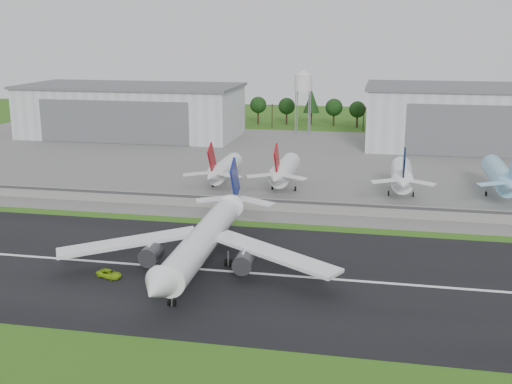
% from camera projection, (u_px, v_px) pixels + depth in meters
% --- Properties ---
extents(ground, '(600.00, 600.00, 0.00)m').
position_uv_depth(ground, '(200.00, 290.00, 119.32)').
color(ground, '#2D5915').
rests_on(ground, ground).
extents(runway, '(320.00, 60.00, 0.10)m').
position_uv_depth(runway, '(214.00, 270.00, 128.80)').
color(runway, black).
rests_on(runway, ground).
extents(runway_centerline, '(220.00, 1.00, 0.02)m').
position_uv_depth(runway_centerline, '(214.00, 270.00, 128.79)').
color(runway_centerline, white).
rests_on(runway_centerline, runway).
extents(apron, '(320.00, 150.00, 0.10)m').
position_uv_depth(apron, '(293.00, 162.00, 233.27)').
color(apron, slate).
rests_on(apron, ground).
extents(blast_fence, '(240.00, 0.61, 3.50)m').
position_uv_depth(blast_fence, '(258.00, 204.00, 171.09)').
color(blast_fence, gray).
rests_on(blast_fence, ground).
extents(hangar_west, '(97.00, 44.00, 23.20)m').
position_uv_depth(hangar_west, '(132.00, 110.00, 288.53)').
color(hangar_west, silver).
rests_on(hangar_west, ground).
extents(hangar_east, '(102.00, 47.00, 25.20)m').
position_uv_depth(hangar_east, '(494.00, 117.00, 258.35)').
color(hangar_east, silver).
rests_on(hangar_east, ground).
extents(water_tower, '(8.40, 8.40, 29.40)m').
position_uv_depth(water_tower, '(304.00, 81.00, 289.93)').
color(water_tower, '#99999E').
rests_on(water_tower, ground).
extents(utility_poles, '(230.00, 3.00, 12.00)m').
position_uv_depth(utility_poles, '(317.00, 130.00, 309.26)').
color(utility_poles, black).
rests_on(utility_poles, ground).
extents(treeline, '(320.00, 16.00, 22.00)m').
position_uv_depth(treeline, '(320.00, 125.00, 323.51)').
color(treeline, black).
rests_on(treeline, ground).
extents(main_airliner, '(57.27, 59.12, 18.17)m').
position_uv_depth(main_airliner, '(202.00, 248.00, 127.65)').
color(main_airliner, white).
rests_on(main_airliner, runway).
extents(ground_vehicle, '(5.79, 4.09, 1.47)m').
position_uv_depth(ground_vehicle, '(109.00, 274.00, 124.99)').
color(ground_vehicle, '#8FC216').
rests_on(ground_vehicle, runway).
extents(parked_jet_red_a, '(7.36, 31.29, 16.48)m').
position_uv_depth(parked_jet_red_a, '(222.00, 170.00, 193.47)').
color(parked_jet_red_a, silver).
rests_on(parked_jet_red_a, ground).
extents(parked_jet_red_b, '(7.36, 31.29, 16.82)m').
position_uv_depth(parked_jet_red_b, '(283.00, 171.00, 189.85)').
color(parked_jet_red_b, white).
rests_on(parked_jet_red_b, ground).
extents(parked_jet_navy, '(7.36, 31.29, 16.88)m').
position_uv_depth(parked_jet_navy, '(402.00, 176.00, 183.20)').
color(parked_jet_navy, white).
rests_on(parked_jet_navy, ground).
extents(parked_jet_skyblue, '(7.36, 37.29, 16.95)m').
position_uv_depth(parked_jet_skyblue, '(501.00, 177.00, 182.59)').
color(parked_jet_skyblue, '#8ACBEF').
rests_on(parked_jet_skyblue, ground).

